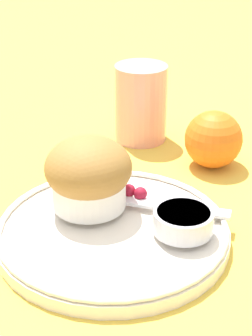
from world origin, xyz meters
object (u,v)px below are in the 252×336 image
at_px(butter_knife, 151,204).
at_px(juice_glass, 141,103).
at_px(muffin, 87,176).
at_px(orange_fruit, 213,139).

distance_m(butter_knife, juice_glass, 0.22).
distance_m(muffin, juice_glass, 0.23).
distance_m(muffin, butter_knife, 0.08).
distance_m(butter_knife, orange_fruit, 0.16).
bearing_deg(orange_fruit, muffin, -111.35).
distance_m(orange_fruit, juice_glass, 0.12).
xyz_separation_m(orange_fruit, juice_glass, (-0.12, 0.03, 0.02)).
height_order(butter_knife, juice_glass, juice_glass).
bearing_deg(juice_glass, orange_fruit, -15.83).
bearing_deg(muffin, orange_fruit, 68.65).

